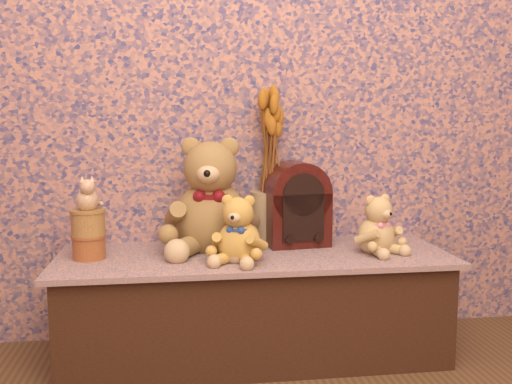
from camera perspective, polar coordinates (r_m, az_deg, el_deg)
display_shelf at (r=2.20m, az=-0.18°, el=-11.28°), size 1.47×0.53×0.40m
teddy_large at (r=2.17m, az=-4.56°, el=0.21°), size 0.43×0.49×0.47m
teddy_medium at (r=2.00m, az=-1.74°, el=-3.41°), size 0.28×0.30×0.26m
teddy_small at (r=2.18m, az=12.04°, el=-2.92°), size 0.26×0.28×0.24m
cathedral_radio at (r=2.26m, az=4.07°, el=-1.14°), size 0.26×0.20×0.34m
ceramic_vase at (r=2.31m, az=0.98°, el=-2.55°), size 0.15×0.15×0.21m
dried_stalks at (r=2.28m, az=1.00°, el=5.53°), size 0.31×0.31×0.44m
biscuit_tin_lower at (r=2.14m, az=-16.49°, el=-5.36°), size 0.16×0.16×0.09m
biscuit_tin_upper at (r=2.12m, az=-16.58°, el=-3.01°), size 0.16×0.16×0.09m
cat_figurine at (r=2.11m, az=-16.69°, el=-0.04°), size 0.11×0.12×0.13m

